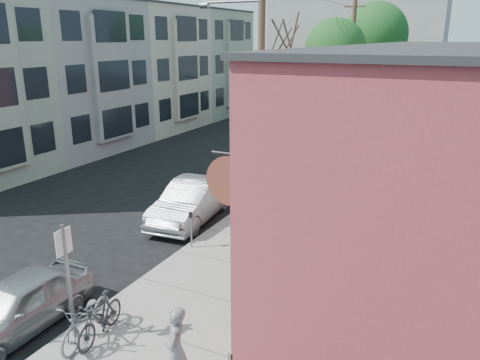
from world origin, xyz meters
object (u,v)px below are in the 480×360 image
at_px(tree_leafy_mid, 335,50).
at_px(sign_post, 67,271).
at_px(patron_grey, 176,349).
at_px(bus, 304,104).
at_px(tree_leafy_far, 375,35).
at_px(parking_meter_far, 281,165).
at_px(parked_bike_b, 87,318).
at_px(patio_chair_b, 252,313).
at_px(car_4, 317,129).
at_px(patron_green, 279,240).
at_px(cyclist, 253,220).
at_px(patio_chair_a, 269,297).
at_px(parked_bike_a, 100,318).
at_px(car_0, 17,305).
at_px(parking_meter_near, 191,224).
at_px(car_3, 294,141).
at_px(car_1, 192,201).
at_px(utility_pole_near, 260,75).
at_px(tree_bare, 279,128).
at_px(car_2, 251,167).

bearing_deg(tree_leafy_mid, sign_post, -91.29).
relative_size(patron_grey, bus, 0.15).
height_order(tree_leafy_far, patron_grey, tree_leafy_far).
height_order(parking_meter_far, parked_bike_b, parking_meter_far).
distance_m(sign_post, patio_chair_b, 4.34).
relative_size(tree_leafy_far, car_4, 2.35).
bearing_deg(patron_green, sign_post, -23.57).
xyz_separation_m(patron_grey, cyclist, (-1.47, 6.83, -0.04)).
bearing_deg(patron_green, patio_chair_a, 22.34).
height_order(tree_leafy_far, patio_chair_a, tree_leafy_far).
bearing_deg(parked_bike_b, tree_leafy_mid, 77.07).
bearing_deg(parked_bike_a, sign_post, -167.42).
relative_size(parked_bike_b, car_0, 0.51).
height_order(parking_meter_near, car_3, car_3).
height_order(cyclist, car_1, cyclist).
height_order(sign_post, patio_chair_b, sign_post).
relative_size(car_3, bus, 0.53).
relative_size(patron_grey, car_0, 0.45).
relative_size(utility_pole_near, tree_leafy_far, 1.07).
height_order(sign_post, car_4, sign_post).
distance_m(parking_meter_near, car_3, 14.18).
relative_size(tree_leafy_far, cyclist, 5.50).
xyz_separation_m(tree_bare, patron_grey, (2.63, -12.06, -2.09)).
height_order(car_2, bus, bus).
relative_size(parked_bike_b, car_1, 0.42).
relative_size(parking_meter_near, car_2, 0.24).
relative_size(patron_green, car_1, 0.39).
height_order(patron_grey, car_2, patron_grey).
height_order(patron_green, bus, bus).
height_order(sign_post, car_1, sign_post).
height_order(parking_meter_far, tree_leafy_mid, tree_leafy_mid).
relative_size(car_0, bus, 0.35).
xyz_separation_m(cyclist, bus, (-6.13, 23.64, 0.61)).
bearing_deg(car_3, tree_leafy_mid, 11.92).
distance_m(parked_bike_a, car_4, 24.89).
xyz_separation_m(sign_post, car_0, (-1.55, -0.22, -1.15)).
height_order(patron_grey, car_4, patron_grey).
bearing_deg(car_3, bus, 100.49).
relative_size(utility_pole_near, bus, 0.87).
distance_m(patio_chair_b, patron_green, 3.21).
distance_m(tree_leafy_far, cyclist, 25.88).
relative_size(sign_post, car_2, 0.53).
relative_size(tree_leafy_far, parked_bike_a, 5.31).
bearing_deg(tree_bare, patron_green, -68.16).
relative_size(parking_meter_near, tree_leafy_mid, 0.16).
relative_size(tree_bare, parked_bike_a, 3.40).
height_order(tree_leafy_mid, car_0, tree_leafy_mid).
distance_m(patio_chair_a, parked_bike_b, 4.37).
relative_size(tree_bare, tree_leafy_far, 0.64).
xyz_separation_m(patron_green, car_2, (-4.61, 8.05, -0.33)).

